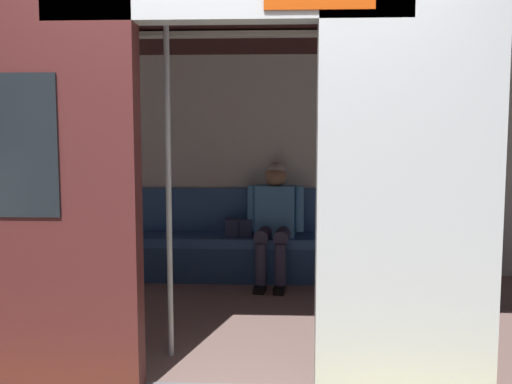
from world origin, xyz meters
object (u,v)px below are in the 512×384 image
handbag (239,228)px  book (320,235)px  grab_pole_door (169,188)px  bench_seat (252,247)px  train_car (235,117)px  person_seated (275,215)px

handbag → book: (-0.79, -0.01, -0.07)m
book → grab_pole_door: 2.34m
bench_seat → book: bearing=-177.5°
train_car → grab_pole_door: train_car is taller
person_seated → handbag: (0.35, -0.07, -0.14)m
bench_seat → book: (-0.67, -0.03, 0.12)m
train_car → person_seated: size_ratio=5.49×
person_seated → train_car: bearing=75.4°
bench_seat → handbag: 0.23m
book → train_car: bearing=75.7°
handbag → grab_pole_door: 2.07m
person_seated → grab_pole_door: grab_pole_door is taller
bench_seat → grab_pole_door: grab_pole_door is taller
book → bench_seat: bearing=19.9°
train_car → grab_pole_door: size_ratio=2.91×
bench_seat → book: book is taller
train_car → book: 1.78m
person_seated → book: 0.50m
handbag → grab_pole_door: bearing=81.4°
train_car → bench_seat: 1.68m
handbag → grab_pole_door: size_ratio=0.12×
train_car → bench_seat: bearing=-93.0°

